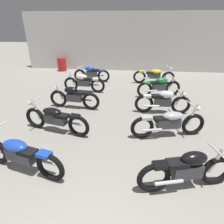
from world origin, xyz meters
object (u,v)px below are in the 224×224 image
Objects in this scene: motorcycle_right_row_2 at (169,122)px; motorcycle_left_row_3 at (74,97)px; motorcycle_right_row_1 at (187,169)px; motorcycle_left_row_2 at (55,118)px; motorcycle_left_row_5 at (91,73)px; motorcycle_left_row_1 at (20,154)px; motorcycle_right_row_4 at (159,86)px; oil_drum at (62,64)px; motorcycle_right_row_3 at (163,101)px; motorcycle_left_row_4 at (84,82)px; motorcycle_right_row_5 at (154,75)px.

motorcycle_left_row_3 is at bearing 153.29° from motorcycle_right_row_2.
motorcycle_right_row_1 is (3.29, -3.52, 0.00)m from motorcycle_left_row_3.
motorcycle_left_row_5 is (-0.04, 5.29, 0.01)m from motorcycle_left_row_2.
motorcycle_left_row_1 is 6.18m from motorcycle_right_row_4.
motorcycle_left_row_5 reaches higher than oil_drum.
motorcycle_right_row_3 is at bearing 26.87° from motorcycle_left_row_2.
motorcycle_left_row_4 and motorcycle_right_row_4 have the same top height.
motorcycle_right_row_3 is 8.31m from oil_drum.
motorcycle_right_row_1 and motorcycle_right_row_3 have the same top height.
motorcycle_left_row_3 and motorcycle_left_row_4 have the same top height.
motorcycle_left_row_4 is 1.02× the size of motorcycle_right_row_4.
motorcycle_left_row_2 reaches higher than oil_drum.
motorcycle_left_row_3 is at bearing 87.34° from motorcycle_left_row_1.
motorcycle_left_row_1 is at bearing -135.58° from motorcycle_right_row_3.
motorcycle_right_row_1 is 5.18m from motorcycle_right_row_4.
motorcycle_left_row_3 is 3.73m from motorcycle_right_row_4.
motorcycle_left_row_2 reaches higher than motorcycle_right_row_1.
motorcycle_right_row_4 is (0.05, 5.18, 0.00)m from motorcycle_right_row_1.
motorcycle_left_row_3 is 6.38m from oil_drum.
motorcycle_right_row_1 is (3.37, -5.40, 0.00)m from motorcycle_left_row_4.
motorcycle_right_row_3 is (-0.02, 3.46, 0.00)m from motorcycle_right_row_1.
motorcycle_right_row_3 is at bearing -47.22° from motorcycle_left_row_5.
motorcycle_left_row_5 is at bearing 115.44° from motorcycle_right_row_1.
motorcycle_left_row_1 reaches higher than motorcycle_left_row_3.
motorcycle_left_row_4 is at bearing 121.99° from motorcycle_right_row_1.
motorcycle_left_row_4 is at bearing 92.57° from motorcycle_left_row_3.
motorcycle_right_row_2 reaches higher than motorcycle_left_row_5.
motorcycle_right_row_5 is at bearing 90.03° from motorcycle_right_row_1.
motorcycle_left_row_5 is 7.83m from motorcycle_right_row_1.
motorcycle_right_row_4 is 7.24m from oil_drum.
motorcycle_left_row_4 is at bearing 90.71° from motorcycle_left_row_2.
oil_drum is (-5.85, 2.28, -0.03)m from motorcycle_right_row_5.
motorcycle_left_row_5 is (0.08, 6.98, 0.01)m from motorcycle_left_row_1.
motorcycle_left_row_2 reaches higher than motorcycle_left_row_5.
motorcycle_right_row_2 reaches higher than motorcycle_right_row_3.
motorcycle_right_row_3 is at bearing -92.19° from motorcycle_right_row_4.
oil_drum is (-2.53, 7.59, -0.03)m from motorcycle_left_row_2.
motorcycle_left_row_1 is at bearing -152.08° from motorcycle_right_row_2.
oil_drum is (-5.84, 5.91, -0.03)m from motorcycle_right_row_3.
motorcycle_left_row_3 is at bearing -66.30° from oil_drum.
motorcycle_right_row_3 is at bearing 90.29° from motorcycle_right_row_1.
motorcycle_right_row_5 reaches higher than motorcycle_left_row_5.
motorcycle_left_row_5 is 3.39m from oil_drum.
motorcycle_right_row_1 is 7.09m from motorcycle_right_row_5.
motorcycle_left_row_2 is at bearing 85.92° from motorcycle_left_row_1.
motorcycle_left_row_4 is 4.83m from motorcycle_right_row_2.
oil_drum is at bearing 158.69° from motorcycle_right_row_5.
motorcycle_left_row_5 is 1.00× the size of motorcycle_right_row_3.
motorcycle_right_row_1 is at bearing -1.54° from motorcycle_left_row_1.
motorcycle_right_row_1 is at bearing -89.97° from motorcycle_right_row_5.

